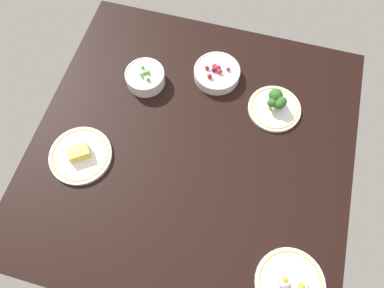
% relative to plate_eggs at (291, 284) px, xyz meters
% --- Properties ---
extents(dining_table, '(1.10, 1.11, 0.04)m').
position_rel_plate_eggs_xyz_m(dining_table, '(-0.40, 0.35, -0.03)').
color(dining_table, black).
rests_on(dining_table, ground).
extents(plate_eggs, '(0.21, 0.21, 0.05)m').
position_rel_plate_eggs_xyz_m(plate_eggs, '(0.00, 0.00, 0.00)').
color(plate_eggs, silver).
rests_on(plate_eggs, dining_table).
extents(bowl_peas, '(0.15, 0.15, 0.07)m').
position_rel_plate_eggs_xyz_m(bowl_peas, '(-0.64, 0.57, 0.02)').
color(bowl_peas, silver).
rests_on(bowl_peas, dining_table).
extents(plate_cheese, '(0.21, 0.21, 0.05)m').
position_rel_plate_eggs_xyz_m(plate_cheese, '(-0.76, 0.22, 0.00)').
color(plate_cheese, silver).
rests_on(plate_cheese, dining_table).
extents(plate_broccoli, '(0.19, 0.19, 0.08)m').
position_rel_plate_eggs_xyz_m(plate_broccoli, '(-0.15, 0.58, 0.01)').
color(plate_broccoli, silver).
rests_on(plate_broccoli, dining_table).
extents(bowl_berries, '(0.17, 0.17, 0.06)m').
position_rel_plate_eggs_xyz_m(bowl_berries, '(-0.39, 0.66, 0.01)').
color(bowl_berries, silver).
rests_on(bowl_berries, dining_table).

